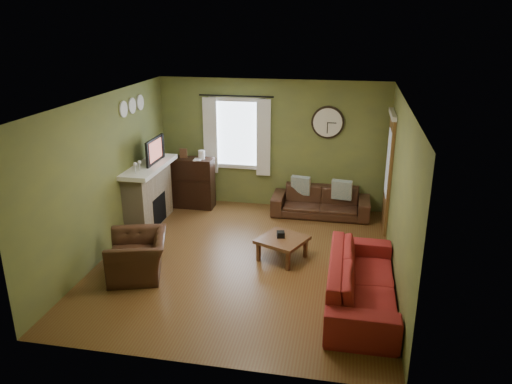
% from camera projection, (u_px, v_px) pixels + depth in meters
% --- Properties ---
extents(floor, '(4.60, 5.20, 0.00)m').
position_uv_depth(floor, '(245.00, 261.00, 8.09)').
color(floor, brown).
rests_on(floor, ground).
extents(ceiling, '(4.60, 5.20, 0.00)m').
position_uv_depth(ceiling, '(244.00, 100.00, 7.22)').
color(ceiling, white).
rests_on(ceiling, ground).
extents(wall_left, '(0.00, 5.20, 2.60)m').
position_uv_depth(wall_left, '(106.00, 176.00, 8.07)').
color(wall_left, olive).
rests_on(wall_left, ground).
extents(wall_right, '(0.00, 5.20, 2.60)m').
position_uv_depth(wall_right, '(399.00, 194.00, 7.25)').
color(wall_right, olive).
rests_on(wall_right, ground).
extents(wall_back, '(4.60, 0.00, 2.60)m').
position_uv_depth(wall_back, '(272.00, 144.00, 10.06)').
color(wall_back, olive).
rests_on(wall_back, ground).
extents(wall_front, '(4.60, 0.00, 2.60)m').
position_uv_depth(wall_front, '(193.00, 262.00, 5.25)').
color(wall_front, olive).
rests_on(wall_front, ground).
extents(fireplace, '(0.40, 1.40, 1.10)m').
position_uv_depth(fireplace, '(149.00, 197.00, 9.35)').
color(fireplace, tan).
rests_on(fireplace, floor).
extents(firebox, '(0.04, 0.60, 0.55)m').
position_uv_depth(firebox, '(159.00, 210.00, 9.40)').
color(firebox, black).
rests_on(firebox, fireplace).
extents(mantel, '(0.58, 1.60, 0.08)m').
position_uv_depth(mantel, '(148.00, 167.00, 9.15)').
color(mantel, white).
rests_on(mantel, fireplace).
extents(tv, '(0.08, 0.60, 0.35)m').
position_uv_depth(tv, '(151.00, 153.00, 9.21)').
color(tv, black).
rests_on(tv, mantel).
extents(tv_screen, '(0.02, 0.62, 0.36)m').
position_uv_depth(tv_screen, '(155.00, 150.00, 9.18)').
color(tv_screen, '#994C3F').
rests_on(tv_screen, mantel).
extents(medallion_left, '(0.28, 0.28, 0.03)m').
position_uv_depth(medallion_left, '(123.00, 109.00, 8.49)').
color(medallion_left, white).
rests_on(medallion_left, wall_left).
extents(medallion_mid, '(0.28, 0.28, 0.03)m').
position_uv_depth(medallion_mid, '(132.00, 106.00, 8.81)').
color(medallion_mid, white).
rests_on(medallion_mid, wall_left).
extents(medallion_right, '(0.28, 0.28, 0.03)m').
position_uv_depth(medallion_right, '(140.00, 103.00, 9.14)').
color(medallion_right, white).
rests_on(medallion_right, wall_left).
extents(window_pane, '(1.00, 0.02, 1.30)m').
position_uv_depth(window_pane, '(238.00, 133.00, 10.10)').
color(window_pane, silver).
rests_on(window_pane, wall_back).
extents(curtain_rod, '(0.03, 0.03, 1.50)m').
position_uv_depth(curtain_rod, '(236.00, 96.00, 9.75)').
color(curtain_rod, black).
rests_on(curtain_rod, wall_back).
extents(curtain_left, '(0.28, 0.04, 1.55)m').
position_uv_depth(curtain_left, '(210.00, 136.00, 10.13)').
color(curtain_left, white).
rests_on(curtain_left, wall_back).
extents(curtain_right, '(0.28, 0.04, 1.55)m').
position_uv_depth(curtain_right, '(264.00, 138.00, 9.93)').
color(curtain_right, white).
rests_on(curtain_right, wall_back).
extents(wall_clock, '(0.64, 0.06, 0.64)m').
position_uv_depth(wall_clock, '(328.00, 122.00, 9.65)').
color(wall_clock, white).
rests_on(wall_clock, wall_back).
extents(door, '(0.05, 0.90, 2.10)m').
position_uv_depth(door, '(388.00, 173.00, 9.05)').
color(door, brown).
rests_on(door, floor).
extents(bookshelf, '(0.88, 0.37, 1.04)m').
position_uv_depth(bookshelf, '(192.00, 183.00, 10.22)').
color(bookshelf, black).
rests_on(bookshelf, floor).
extents(book, '(0.18, 0.23, 0.02)m').
position_uv_depth(book, '(194.00, 164.00, 9.95)').
color(book, brown).
rests_on(book, bookshelf).
extents(sofa_brown, '(1.91, 0.75, 0.56)m').
position_uv_depth(sofa_brown, '(321.00, 202.00, 9.85)').
color(sofa_brown, '#392116').
rests_on(sofa_brown, floor).
extents(pillow_left, '(0.39, 0.17, 0.38)m').
position_uv_depth(pillow_left, '(301.00, 185.00, 9.97)').
color(pillow_left, '#96A8A6').
rests_on(pillow_left, sofa_brown).
extents(pillow_right, '(0.40, 0.17, 0.39)m').
position_uv_depth(pillow_right, '(342.00, 190.00, 9.71)').
color(pillow_right, '#96A8A6').
rests_on(pillow_right, sofa_brown).
extents(sofa_red, '(0.90, 2.31, 0.67)m').
position_uv_depth(sofa_red, '(362.00, 281.00, 6.79)').
color(sofa_red, maroon).
rests_on(sofa_red, floor).
extents(armchair, '(1.12, 1.20, 0.63)m').
position_uv_depth(armchair, '(138.00, 256.00, 7.56)').
color(armchair, '#392116').
rests_on(armchair, floor).
extents(coffee_table, '(0.91, 0.91, 0.37)m').
position_uv_depth(coffee_table, '(282.00, 249.00, 8.09)').
color(coffee_table, brown).
rests_on(coffee_table, floor).
extents(tissue_box, '(0.15, 0.15, 0.09)m').
position_uv_depth(tissue_box, '(281.00, 235.00, 8.06)').
color(tissue_box, black).
rests_on(tissue_box, coffee_table).
extents(wine_glass_a, '(0.07, 0.07, 0.20)m').
position_uv_depth(wine_glass_a, '(135.00, 168.00, 8.56)').
color(wine_glass_a, white).
rests_on(wine_glass_a, mantel).
extents(wine_glass_b, '(0.06, 0.06, 0.18)m').
position_uv_depth(wine_glass_b, '(140.00, 166.00, 8.73)').
color(wine_glass_b, white).
rests_on(wine_glass_b, mantel).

